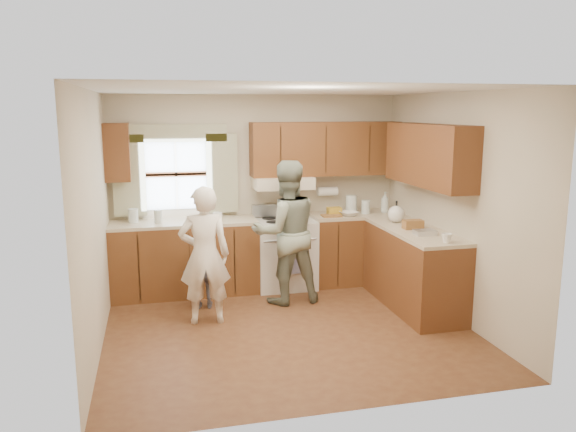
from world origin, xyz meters
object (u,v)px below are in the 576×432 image
object	(u,v)px
stove	(284,252)
woman_left	(205,255)
woman_right	(286,232)
child	(204,274)

from	to	relation	value
stove	woman_left	xyz separation A→B (m)	(-1.13, -1.04, 0.29)
woman_right	stove	bearing A→B (deg)	-106.08
woman_left	woman_right	bearing A→B (deg)	-152.46
woman_right	child	size ratio (longest dim) A/B	2.06
woman_right	child	xyz separation A→B (m)	(-0.99, 0.00, -0.44)
woman_left	stove	bearing A→B (deg)	-134.07
child	stove	bearing A→B (deg)	-143.65
stove	woman_left	world-z (taller)	woman_left
woman_left	woman_right	xyz separation A→B (m)	(1.02, 0.46, 0.10)
woman_left	woman_right	distance (m)	1.12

